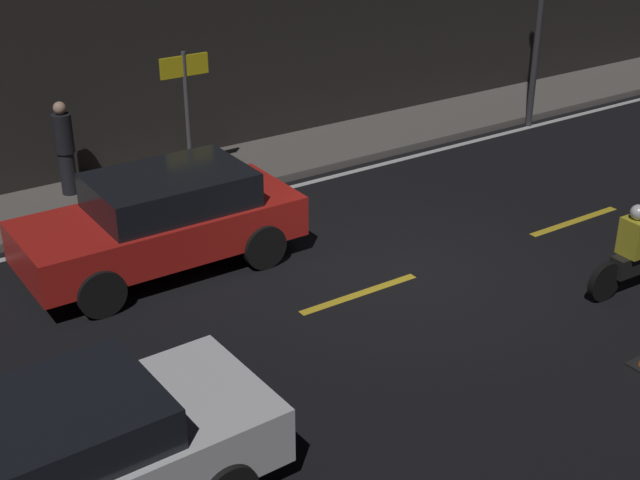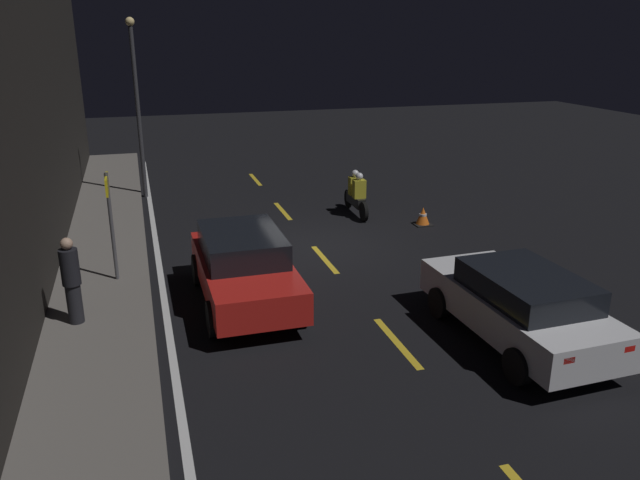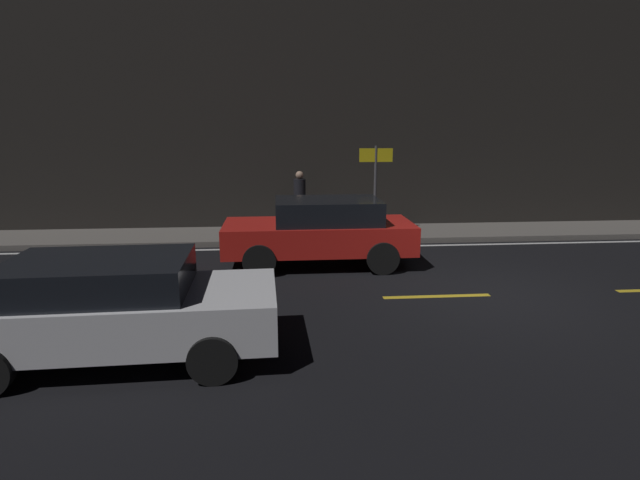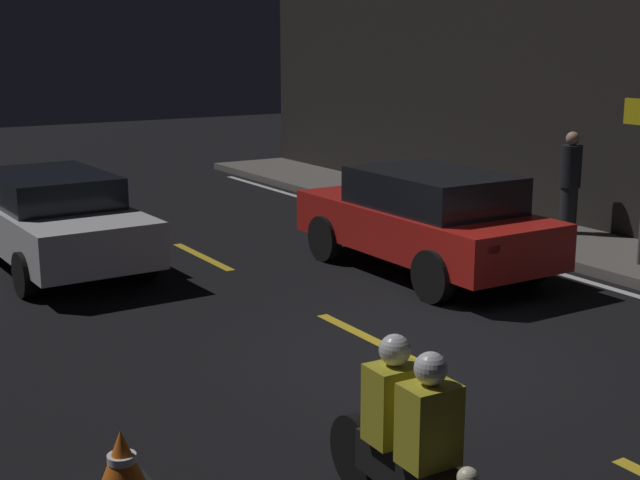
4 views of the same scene
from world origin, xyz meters
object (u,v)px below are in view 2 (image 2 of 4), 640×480
Objects in this scene: taxi_red at (244,266)px; traffic_cone_near at (423,216)px; sedan_white at (519,304)px; pedestrian at (72,280)px; motorcycle at (356,194)px; street_lamp at (137,100)px; shop_sign at (109,205)px.

taxi_red reaches higher than traffic_cone_near.
sedan_white is 7.18m from traffic_cone_near.
pedestrian is (-4.23, 9.16, 0.75)m from traffic_cone_near.
pedestrian is at bearing -84.41° from taxi_red.
sedan_white is at bearing -109.91° from pedestrian.
traffic_cone_near is (-1.53, -1.50, -0.39)m from motorcycle.
taxi_red is at bearing -169.72° from street_lamp.
pedestrian reaches higher than traffic_cone_near.
sedan_white reaches higher than motorcycle.
street_lamp is (9.49, 1.72, 2.44)m from taxi_red.
pedestrian is at bearing 68.26° from sedan_white.
taxi_red is 3.24m from shop_sign.
sedan_white is at bearing -124.63° from shop_sign.
pedestrian is 10.19m from street_lamp.
sedan_white is at bearing 168.00° from traffic_cone_near.
shop_sign is (2.03, -0.71, 0.83)m from pedestrian.
traffic_cone_near is (3.90, -5.90, -0.55)m from taxi_red.
motorcycle is at bearing -61.79° from shop_sign.
pedestrian is at bearing 160.76° from shop_sign.
sedan_white is at bearing -178.27° from motorcycle.
pedestrian is 0.29× the size of street_lamp.
street_lamp is (9.82, -1.54, 2.23)m from pedestrian.
shop_sign reaches higher than motorcycle.
traffic_cone_near is at bearing 123.31° from taxi_red.
street_lamp is at bearing 58.11° from motorcycle.
sedan_white is 1.01× the size of taxi_red.
pedestrian is at bearing 171.07° from street_lamp.
motorcycle is 7.98m from shop_sign.
shop_sign is 7.96m from street_lamp.
shop_sign is at bearing 173.89° from street_lamp.
sedan_white reaches higher than traffic_cone_near.
motorcycle is 0.89× the size of shop_sign.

